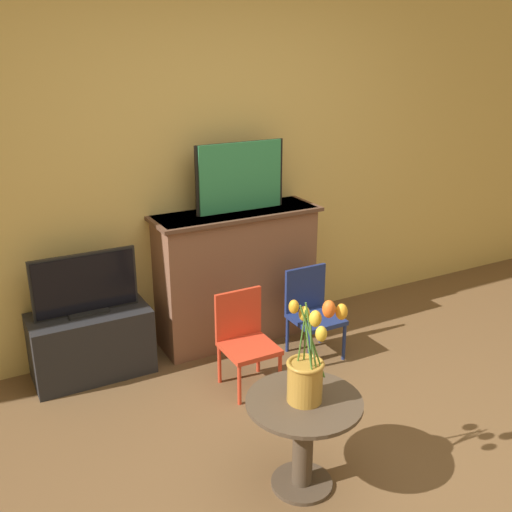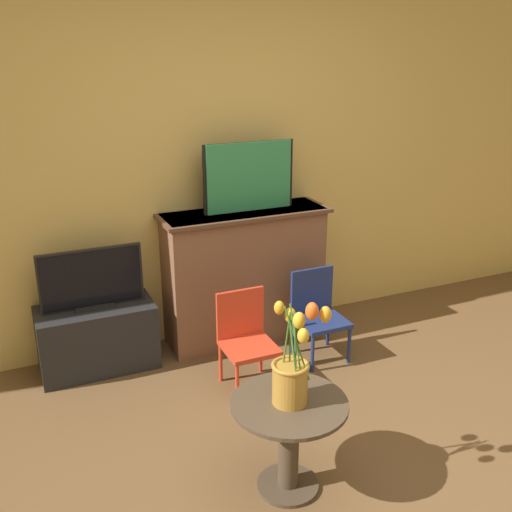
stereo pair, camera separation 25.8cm
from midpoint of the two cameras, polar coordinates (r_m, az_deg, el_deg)
name	(u,v)px [view 1 (the left image)]	position (r m, az deg, el deg)	size (l,w,h in m)	color
wall_back	(203,150)	(4.15, -6.85, 9.94)	(8.00, 0.06, 2.70)	#E0BC66
fireplace_mantel	(236,274)	(4.25, -3.62, -1.77)	(1.18, 0.40, 0.95)	brown
painting	(240,177)	(4.07, -3.33, 7.52)	(0.65, 0.03, 0.47)	black
tv_stand	(92,344)	(4.06, -17.19, -8.01)	(0.75, 0.37, 0.44)	#232326
tv_monitor	(85,285)	(3.90, -17.81, -2.65)	(0.65, 0.12, 0.39)	black
chair_red	(245,336)	(3.74, -3.07, -7.67)	(0.31, 0.31, 0.61)	red
chair_blue	(312,309)	(4.10, 3.52, -5.06)	(0.31, 0.31, 0.61)	navy
side_table	(303,430)	(2.95, 1.93, -16.31)	(0.55, 0.55, 0.48)	#4C3D2D
vase_tulips	(307,369)	(2.76, 2.20, -10.74)	(0.23, 0.24, 0.53)	#B78433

